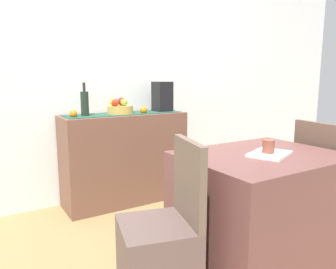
% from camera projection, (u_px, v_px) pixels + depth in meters
% --- Properties ---
extents(ground_plane, '(6.40, 6.40, 0.02)m').
position_uv_depth(ground_plane, '(198.00, 232.00, 2.63)').
color(ground_plane, '#997F4F').
rests_on(ground_plane, ground).
extents(room_wall_rear, '(6.40, 0.06, 2.70)m').
position_uv_depth(room_wall_rear, '(132.00, 66.00, 3.39)').
color(room_wall_rear, white).
rests_on(room_wall_rear, ground).
extents(sideboard_console, '(1.20, 0.42, 0.88)m').
position_uv_depth(sideboard_console, '(125.00, 158.00, 3.21)').
color(sideboard_console, brown).
rests_on(sideboard_console, ground).
extents(table_runner, '(1.13, 0.32, 0.01)m').
position_uv_depth(table_runner, '(124.00, 114.00, 3.14)').
color(table_runner, '#234F3E').
rests_on(table_runner, sideboard_console).
extents(fruit_bowl, '(0.25, 0.25, 0.08)m').
position_uv_depth(fruit_bowl, '(120.00, 110.00, 3.11)').
color(fruit_bowl, gold).
rests_on(fruit_bowl, table_runner).
extents(apple_left, '(0.08, 0.08, 0.08)m').
position_uv_depth(apple_left, '(122.00, 101.00, 3.14)').
color(apple_left, red).
rests_on(apple_left, fruit_bowl).
extents(apple_center, '(0.07, 0.07, 0.07)m').
position_uv_depth(apple_center, '(124.00, 102.00, 3.07)').
color(apple_center, '#96B436').
rests_on(apple_center, fruit_bowl).
extents(apple_front, '(0.07, 0.07, 0.07)m').
position_uv_depth(apple_front, '(113.00, 102.00, 3.09)').
color(apple_front, gold).
rests_on(apple_front, fruit_bowl).
extents(apple_right, '(0.07, 0.07, 0.07)m').
position_uv_depth(apple_right, '(115.00, 102.00, 3.04)').
color(apple_right, red).
rests_on(apple_right, fruit_bowl).
extents(wine_bottle, '(0.07, 0.07, 0.30)m').
position_uv_depth(wine_bottle, '(85.00, 103.00, 2.92)').
color(wine_bottle, '#212D22').
rests_on(wine_bottle, sideboard_console).
extents(coffee_maker, '(0.16, 0.18, 0.31)m').
position_uv_depth(coffee_maker, '(162.00, 97.00, 3.33)').
color(coffee_maker, black).
rests_on(coffee_maker, sideboard_console).
extents(orange_loose_near_bowl, '(0.07, 0.07, 0.07)m').
position_uv_depth(orange_loose_near_bowl, '(144.00, 110.00, 3.16)').
color(orange_loose_near_bowl, orange).
rests_on(orange_loose_near_bowl, sideboard_console).
extents(orange_loose_mid, '(0.07, 0.07, 0.07)m').
position_uv_depth(orange_loose_mid, '(73.00, 114.00, 2.84)').
color(orange_loose_mid, orange).
rests_on(orange_loose_mid, sideboard_console).
extents(dining_table, '(1.01, 0.80, 0.74)m').
position_uv_depth(dining_table, '(259.00, 208.00, 2.17)').
color(dining_table, brown).
rests_on(dining_table, ground).
extents(open_book, '(0.34, 0.30, 0.02)m').
position_uv_depth(open_book, '(269.00, 154.00, 2.06)').
color(open_book, white).
rests_on(open_book, dining_table).
extents(coffee_cup, '(0.08, 0.08, 0.10)m').
position_uv_depth(coffee_cup, '(268.00, 148.00, 2.04)').
color(coffee_cup, brown).
rests_on(coffee_cup, dining_table).
extents(chair_near_window, '(0.49, 0.49, 0.90)m').
position_uv_depth(chair_near_window, '(160.00, 255.00, 1.78)').
color(chair_near_window, brown).
rests_on(chair_near_window, ground).
extents(chair_by_corner, '(0.44, 0.44, 0.90)m').
position_uv_depth(chair_by_corner, '(326.00, 200.00, 2.58)').
color(chair_by_corner, brown).
rests_on(chair_by_corner, ground).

